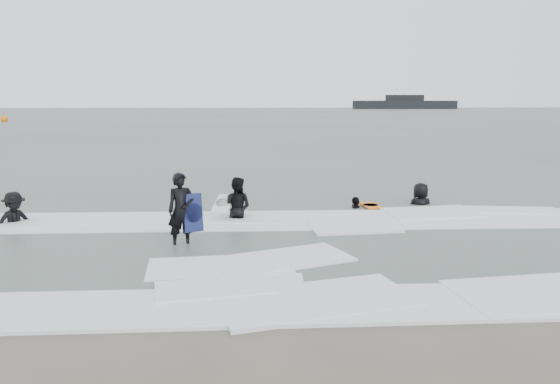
{
  "coord_description": "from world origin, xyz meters",
  "views": [
    {
      "loc": [
        -0.64,
        -9.79,
        3.72
      ],
      "look_at": [
        0.0,
        5.0,
        1.1
      ],
      "focal_mm": 35.0,
      "sensor_mm": 36.0,
      "label": 1
    }
  ],
  "objects_px": {
    "surfer_breaker": "(15,225)",
    "surfer_right_far": "(420,206)",
    "surfer_right_near": "(356,209)",
    "buoy": "(4,119)",
    "surfer_centre": "(182,246)",
    "surfer_wading": "(237,220)",
    "vessel_horizon": "(404,104)"
  },
  "relations": [
    {
      "from": "surfer_breaker",
      "to": "surfer_right_far",
      "type": "bearing_deg",
      "value": -34.29
    },
    {
      "from": "surfer_right_near",
      "to": "buoy",
      "type": "bearing_deg",
      "value": -116.85
    },
    {
      "from": "surfer_right_near",
      "to": "buoy",
      "type": "xyz_separation_m",
      "value": [
        -39.44,
        62.85,
        0.42
      ]
    },
    {
      "from": "surfer_breaker",
      "to": "surfer_right_near",
      "type": "height_order",
      "value": "surfer_breaker"
    },
    {
      "from": "surfer_centre",
      "to": "surfer_right_near",
      "type": "relative_size",
      "value": 1.2
    },
    {
      "from": "surfer_breaker",
      "to": "surfer_right_far",
      "type": "relative_size",
      "value": 0.94
    },
    {
      "from": "surfer_breaker",
      "to": "surfer_right_far",
      "type": "height_order",
      "value": "surfer_right_far"
    },
    {
      "from": "surfer_wading",
      "to": "vessel_horizon",
      "type": "height_order",
      "value": "vessel_horizon"
    },
    {
      "from": "surfer_right_far",
      "to": "surfer_wading",
      "type": "bearing_deg",
      "value": 7.5
    },
    {
      "from": "surfer_centre",
      "to": "surfer_right_far",
      "type": "distance_m",
      "value": 8.9
    },
    {
      "from": "surfer_wading",
      "to": "buoy",
      "type": "relative_size",
      "value": 1.14
    },
    {
      "from": "surfer_right_far",
      "to": "vessel_horizon",
      "type": "height_order",
      "value": "vessel_horizon"
    },
    {
      "from": "surfer_right_far",
      "to": "buoy",
      "type": "xyz_separation_m",
      "value": [
        -41.76,
        62.36,
        0.42
      ]
    },
    {
      "from": "surfer_right_far",
      "to": "vessel_horizon",
      "type": "distance_m",
      "value": 141.56
    },
    {
      "from": "surfer_breaker",
      "to": "buoy",
      "type": "relative_size",
      "value": 1.11
    },
    {
      "from": "surfer_wading",
      "to": "surfer_right_near",
      "type": "bearing_deg",
      "value": -140.35
    },
    {
      "from": "buoy",
      "to": "surfer_right_near",
      "type": "bearing_deg",
      "value": -57.89
    },
    {
      "from": "surfer_right_far",
      "to": "vessel_horizon",
      "type": "bearing_deg",
      "value": -114.98
    },
    {
      "from": "buoy",
      "to": "surfer_centre",
      "type": "bearing_deg",
      "value": -62.97
    },
    {
      "from": "surfer_wading",
      "to": "vessel_horizon",
      "type": "distance_m",
      "value": 145.16
    },
    {
      "from": "buoy",
      "to": "surfer_right_far",
      "type": "bearing_deg",
      "value": -56.19
    },
    {
      "from": "surfer_wading",
      "to": "surfer_right_far",
      "type": "height_order",
      "value": "surfer_right_far"
    },
    {
      "from": "surfer_wading",
      "to": "vessel_horizon",
      "type": "relative_size",
      "value": 0.07
    },
    {
      "from": "surfer_right_near",
      "to": "surfer_wading",
      "type": "bearing_deg",
      "value": -38.21
    },
    {
      "from": "surfer_wading",
      "to": "surfer_right_near",
      "type": "distance_m",
      "value": 4.16
    },
    {
      "from": "surfer_breaker",
      "to": "surfer_centre",
      "type": "bearing_deg",
      "value": -70.54
    },
    {
      "from": "surfer_centre",
      "to": "surfer_breaker",
      "type": "distance_m",
      "value": 5.75
    },
    {
      "from": "surfer_breaker",
      "to": "buoy",
      "type": "bearing_deg",
      "value": 69.55
    },
    {
      "from": "surfer_wading",
      "to": "surfer_right_near",
      "type": "relative_size",
      "value": 1.19
    },
    {
      "from": "surfer_breaker",
      "to": "vessel_horizon",
      "type": "height_order",
      "value": "vessel_horizon"
    },
    {
      "from": "surfer_breaker",
      "to": "vessel_horizon",
      "type": "bearing_deg",
      "value": 25.88
    },
    {
      "from": "buoy",
      "to": "surfer_breaker",
      "type": "bearing_deg",
      "value": -65.77
    }
  ]
}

